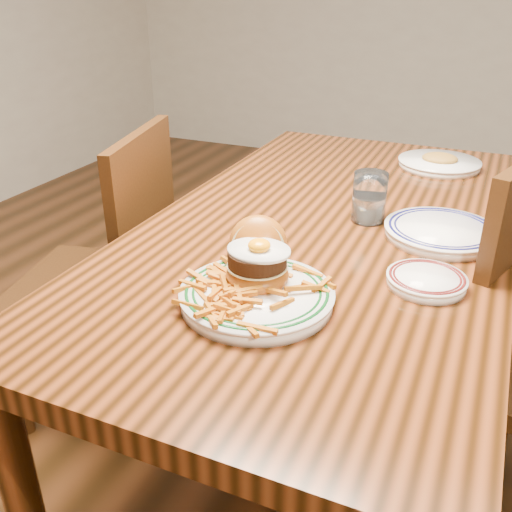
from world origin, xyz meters
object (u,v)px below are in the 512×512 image
at_px(table, 329,254).
at_px(side_plate, 427,280).
at_px(chair_left, 111,272).
at_px(main_plate, 257,281).

relative_size(table, side_plate, 9.81).
height_order(table, chair_left, chair_left).
bearing_deg(main_plate, side_plate, 9.92).
xyz_separation_m(table, main_plate, (-0.02, -0.42, 0.13)).
bearing_deg(side_plate, main_plate, -131.23).
bearing_deg(side_plate, chair_left, -174.72).
xyz_separation_m(chair_left, side_plate, (0.92, -0.18, 0.27)).
bearing_deg(chair_left, side_plate, -24.58).
bearing_deg(main_plate, chair_left, 128.05).
distance_m(main_plate, side_plate, 0.34).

